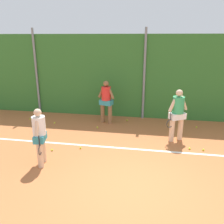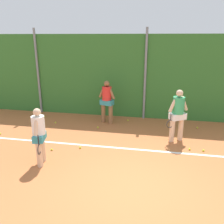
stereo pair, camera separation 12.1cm
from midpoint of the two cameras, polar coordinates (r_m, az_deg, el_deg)
The scene contains 19 objects.
ground_plane at distance 7.28m, azimuth 5.64°, elevation -10.41°, with size 25.86×25.86×0.00m, color #B76638.
hedge_fence_backdrop at distance 10.23m, azimuth 7.51°, elevation 8.34°, with size 16.81×0.25×3.55m, color #33702D.
fence_post_left at distance 11.31m, azimuth -18.19°, elevation 9.17°, with size 0.10×0.10×3.80m, color gray.
fence_post_center at distance 10.03m, azimuth 7.50°, elevation 8.89°, with size 0.10×0.10×3.80m, color gray.
court_baseline_paint at distance 7.63m, azimuth 5.86°, elevation -9.01°, with size 12.28×0.10×0.01m, color white.
player_foreground_near at distance 6.71m, azimuth -17.65°, elevation -5.15°, with size 0.37×0.74×1.63m.
player_midcourt at distance 8.15m, azimuth 15.22°, elevation -0.15°, with size 0.70×0.55×1.80m.
player_backcourt_far at distance 9.57m, azimuth -1.79°, elevation 3.04°, with size 0.72×0.44×1.77m.
tennis_ball_0 at distance 9.83m, azimuth 19.51°, elevation -3.50°, with size 0.07×0.07×0.07m, color #CCDB33.
tennis_ball_1 at distance 7.70m, azimuth -8.12°, elevation -8.60°, with size 0.07×0.07×0.07m, color #CCDB33.
tennis_ball_2 at distance 10.02m, azimuth -14.09°, elevation -2.57°, with size 0.07×0.07×0.07m, color #CCDB33.
tennis_ball_3 at distance 10.73m, azimuth -17.77°, elevation -1.54°, with size 0.07×0.07×0.07m, color #CCDB33.
tennis_ball_4 at distance 7.74m, azimuth -14.83°, elevation -8.91°, with size 0.07×0.07×0.07m, color #CCDB33.
tennis_ball_6 at distance 10.86m, azimuth -16.65°, elevation -1.20°, with size 0.07×0.07×0.07m, color #CCDB33.
tennis_ball_7 at distance 7.95m, azimuth 17.91°, elevation -8.45°, with size 0.07×0.07×0.07m, color #CCDB33.
tennis_ball_8 at distance 9.26m, azimuth -3.95°, elevation -3.76°, with size 0.07×0.07×0.07m, color #CCDB33.
tennis_ball_9 at distance 8.01m, azimuth 20.91°, elevation -8.57°, with size 0.07×0.07×0.07m, color #CCDB33.
tennis_ball_10 at distance 10.05m, azimuth 3.35°, elevation -2.00°, with size 0.07×0.07×0.07m, color #CCDB33.
tennis_ball_11 at distance 10.80m, azimuth -19.56°, elevation -1.61°, with size 0.07×0.07×0.07m, color #CCDB33.
Camera 1 is at (0.32, -4.90, 3.44)m, focal length 37.64 mm.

